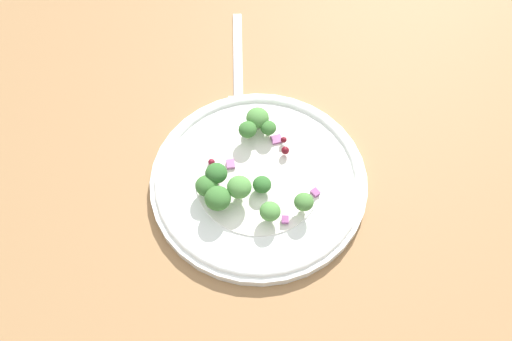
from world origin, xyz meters
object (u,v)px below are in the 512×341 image
at_px(plate, 256,178).
at_px(fork, 238,70).
at_px(broccoli_floret_2, 273,211).
at_px(broccoli_floret_1, 304,202).
at_px(broccoli_floret_0, 258,118).

xyz_separation_m(plate, fork, (0.02, 0.18, -0.01)).
relative_size(broccoli_floret_2, fork, 0.13).
distance_m(broccoli_floret_1, broccoli_floret_2, 0.04).
height_order(plate, broccoli_floret_1, broccoli_floret_1).
distance_m(plate, broccoli_floret_2, 0.06).
distance_m(plate, broccoli_floret_0, 0.08).
xyz_separation_m(plate, broccoli_floret_0, (0.02, 0.07, 0.02)).
height_order(broccoli_floret_0, broccoli_floret_1, same).
bearing_deg(broccoli_floret_0, fork, 91.08).
relative_size(broccoli_floret_1, fork, 0.12).
xyz_separation_m(plate, broccoli_floret_2, (0.01, -0.06, 0.02)).
bearing_deg(broccoli_floret_1, plate, 126.72).
xyz_separation_m(broccoli_floret_1, fork, (-0.03, 0.23, -0.03)).
bearing_deg(broccoli_floret_0, broccoli_floret_2, -95.68).
bearing_deg(broccoli_floret_2, broccoli_floret_0, 84.32).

